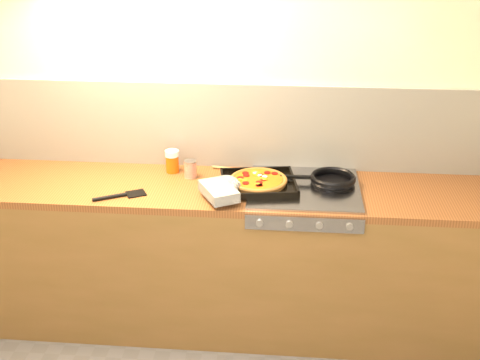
# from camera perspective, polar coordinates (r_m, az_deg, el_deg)

# --- Properties ---
(room_shell) EXTENTS (3.20, 3.20, 3.20)m
(room_shell) POSITION_cam_1_polar(r_m,az_deg,el_deg) (3.49, -1.19, 5.13)
(room_shell) COLOR white
(room_shell) RESTS_ON ground
(counter_run) EXTENTS (3.20, 0.62, 0.90)m
(counter_run) POSITION_cam_1_polar(r_m,az_deg,el_deg) (3.53, -1.60, -7.23)
(counter_run) COLOR brown
(counter_run) RESTS_ON ground
(stovetop) EXTENTS (0.60, 0.56, 0.02)m
(stovetop) POSITION_cam_1_polar(r_m,az_deg,el_deg) (3.29, 6.11, -0.79)
(stovetop) COLOR #9A9AA0
(stovetop) RESTS_ON counter_run
(pizza_on_tray) EXTENTS (0.54, 0.53, 0.07)m
(pizza_on_tray) POSITION_cam_1_polar(r_m,az_deg,el_deg) (3.24, 0.70, -0.31)
(pizza_on_tray) COLOR black
(pizza_on_tray) RESTS_ON stovetop
(frying_pan) EXTENTS (0.42, 0.26, 0.04)m
(frying_pan) POSITION_cam_1_polar(r_m,az_deg,el_deg) (3.34, 8.70, 0.05)
(frying_pan) COLOR black
(frying_pan) RESTS_ON stovetop
(tomato_can) EXTENTS (0.09, 0.09, 0.10)m
(tomato_can) POSITION_cam_1_polar(r_m,az_deg,el_deg) (3.42, -4.73, 1.05)
(tomato_can) COLOR #A3200D
(tomato_can) RESTS_ON counter_run
(juice_glass) EXTENTS (0.09, 0.09, 0.13)m
(juice_glass) POSITION_cam_1_polar(r_m,az_deg,el_deg) (3.49, -6.44, 1.80)
(juice_glass) COLOR #D3510C
(juice_glass) RESTS_ON counter_run
(wooden_spoon) EXTENTS (0.30, 0.09, 0.02)m
(wooden_spoon) POSITION_cam_1_polar(r_m,az_deg,el_deg) (3.49, 0.19, 0.95)
(wooden_spoon) COLOR #AA7948
(wooden_spoon) RESTS_ON counter_run
(black_spatula) EXTENTS (0.27, 0.18, 0.02)m
(black_spatula) POSITION_cam_1_polar(r_m,az_deg,el_deg) (3.25, -11.26, -1.45)
(black_spatula) COLOR black
(black_spatula) RESTS_ON counter_run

